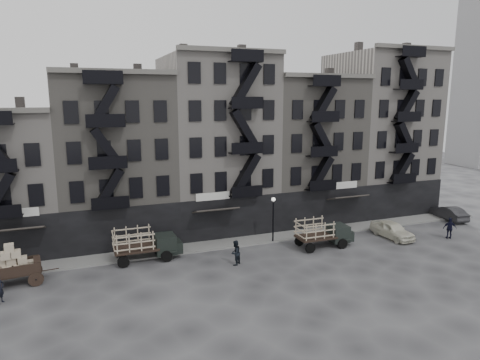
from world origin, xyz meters
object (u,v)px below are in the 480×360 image
object	(u,v)px
stake_truck_west	(145,242)
car_east	(392,230)
wagon	(12,262)
pedestrian_mid	(235,253)
car_far	(449,213)
policeman	(450,228)
stake_truck_east	(323,231)

from	to	relation	value
stake_truck_west	car_east	xyz separation A→B (m)	(22.75, -2.64, -0.77)
wagon	pedestrian_mid	xyz separation A→B (m)	(16.06, -2.09, -0.76)
car_east	car_far	world-z (taller)	car_east
pedestrian_mid	policeman	world-z (taller)	policeman
car_east	pedestrian_mid	distance (m)	16.26
wagon	stake_truck_east	size ratio (longest dim) A/B	0.74
stake_truck_west	policeman	xyz separation A→B (m)	(27.67, -4.74, -0.55)
stake_truck_west	pedestrian_mid	world-z (taller)	stake_truck_west
car_east	policeman	size ratio (longest dim) A/B	2.31
wagon	policeman	distance (m)	37.37
wagon	car_far	distance (m)	42.34
wagon	car_east	world-z (taller)	wagon
car_far	car_east	bearing A→B (deg)	23.16
policeman	pedestrian_mid	bearing A→B (deg)	25.72
wagon	car_east	distance (m)	32.33
stake_truck_east	car_far	xyz separation A→B (m)	(17.51, 2.60, -0.74)
stake_truck_east	pedestrian_mid	distance (m)	8.81
car_far	policeman	bearing A→B (deg)	51.46
car_east	stake_truck_west	bearing A→B (deg)	170.54
policeman	car_east	bearing A→B (deg)	5.82
stake_truck_west	stake_truck_east	xyz separation A→B (m)	(15.24, -2.47, -0.07)
stake_truck_west	stake_truck_east	world-z (taller)	stake_truck_west
pedestrian_mid	stake_truck_west	bearing A→B (deg)	-68.08
stake_truck_west	car_far	world-z (taller)	stake_truck_west
wagon	pedestrian_mid	size ratio (longest dim) A/B	1.92
stake_truck_east	policeman	world-z (taller)	stake_truck_east
stake_truck_east	car_far	world-z (taller)	stake_truck_east
wagon	car_east	bearing A→B (deg)	-8.54
stake_truck_west	policeman	size ratio (longest dim) A/B	2.71
car_far	pedestrian_mid	world-z (taller)	pedestrian_mid
wagon	pedestrian_mid	distance (m)	16.22
pedestrian_mid	policeman	distance (m)	21.19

